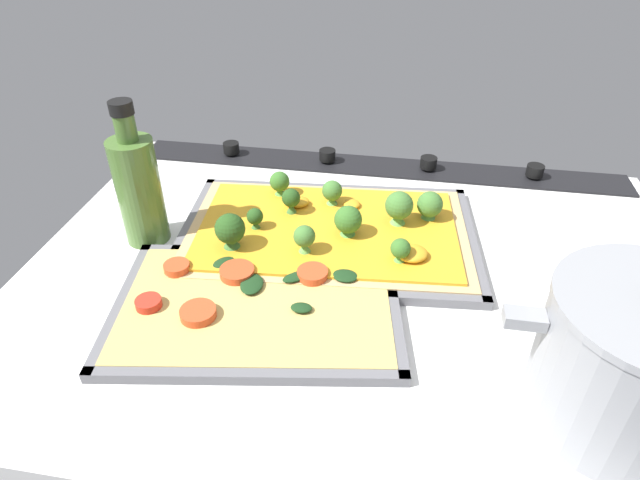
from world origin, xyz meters
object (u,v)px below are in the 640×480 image
broccoli_pizza (330,227)px  baking_tray_back (257,308)px  veggie_pizza_back (254,301)px  oil_bottle (139,187)px  baking_tray_front (327,236)px  cooking_pot (635,362)px

broccoli_pizza → baking_tray_back: (6.10, 15.97, -1.52)cm
veggie_pizza_back → oil_bottle: bearing=-32.4°
baking_tray_front → oil_bottle: oil_bottle is taller
baking_tray_back → cooking_pot: size_ratio=1.50×
broccoli_pizza → baking_tray_back: 17.16cm
baking_tray_front → oil_bottle: 26.10cm
cooking_pot → oil_bottle: oil_bottle is taller
baking_tray_front → cooking_pot: (-31.35, 24.28, 6.59)cm
baking_tray_front → veggie_pizza_back: (6.21, 15.63, 0.72)cm
baking_tray_back → veggie_pizza_back: 0.86cm
veggie_pizza_back → oil_bottle: 22.89cm
broccoli_pizza → cooking_pot: 39.77cm
baking_tray_front → veggie_pizza_back: veggie_pizza_back is taller
cooking_pot → broccoli_pizza: bearing=-38.1°
baking_tray_back → oil_bottle: (18.82, -11.97, 7.69)cm
broccoli_pizza → cooking_pot: (-31.06, 24.32, 5.06)cm
oil_bottle → baking_tray_back: bearing=147.5°
cooking_pot → oil_bottle: (55.97, -20.32, 1.12)cm
baking_tray_front → baking_tray_back: bearing=70.0°
broccoli_pizza → veggie_pizza_back: size_ratio=1.20×
baking_tray_front → oil_bottle: bearing=9.1°
baking_tray_back → veggie_pizza_back: (0.40, -0.30, 0.70)cm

